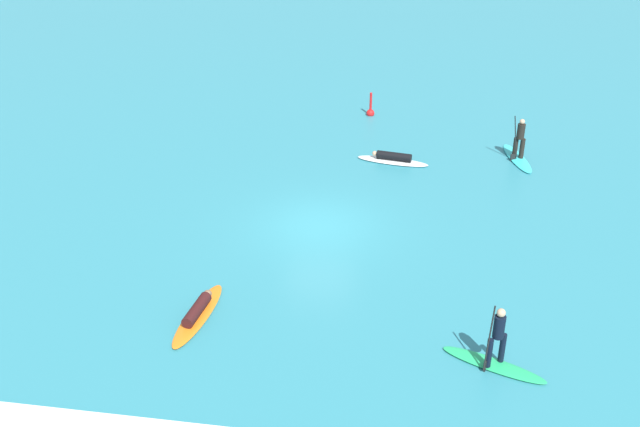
# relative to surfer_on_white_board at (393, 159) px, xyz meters

# --- Properties ---
(ground_plane) EXTENTS (120.00, 120.00, 0.00)m
(ground_plane) POSITION_rel_surfer_on_white_board_xyz_m (-2.27, -5.90, -0.16)
(ground_plane) COLOR teal
(ground_plane) RESTS_ON ground
(surfer_on_white_board) EXTENTS (3.14, 1.19, 0.46)m
(surfer_on_white_board) POSITION_rel_surfer_on_white_board_xyz_m (0.00, 0.00, 0.00)
(surfer_on_white_board) COLOR white
(surfer_on_white_board) RESTS_ON ground_plane
(surfer_on_teal_board) EXTENTS (1.42, 3.11, 2.07)m
(surfer_on_teal_board) POSITION_rel_surfer_on_white_board_xyz_m (5.29, 1.08, 0.29)
(surfer_on_teal_board) COLOR #33C6CC
(surfer_on_teal_board) RESTS_ON ground_plane
(surfer_on_green_board) EXTENTS (2.91, 1.62, 2.01)m
(surfer_on_green_board) POSITION_rel_surfer_on_white_board_xyz_m (3.49, -12.82, 0.32)
(surfer_on_green_board) COLOR #23B266
(surfer_on_green_board) RESTS_ON ground_plane
(surfer_on_orange_board) EXTENTS (1.07, 3.33, 0.46)m
(surfer_on_orange_board) POSITION_rel_surfer_on_white_board_xyz_m (-5.04, -11.84, 0.00)
(surfer_on_orange_board) COLOR orange
(surfer_on_orange_board) RESTS_ON ground_plane
(marker_buoy) EXTENTS (0.40, 0.40, 1.25)m
(marker_buoy) POSITION_rel_surfer_on_white_board_xyz_m (-1.44, 5.42, 0.04)
(marker_buoy) COLOR red
(marker_buoy) RESTS_ON ground_plane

